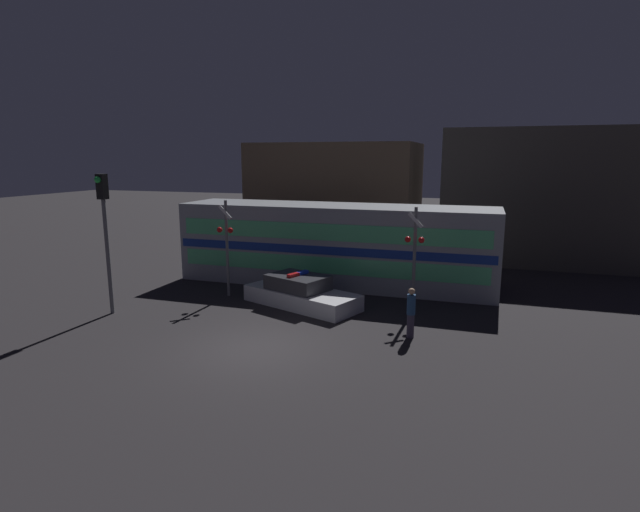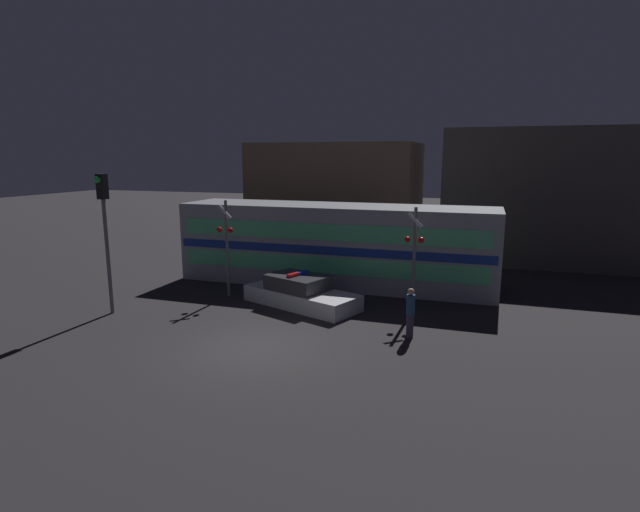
{
  "view_description": "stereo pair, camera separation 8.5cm",
  "coord_description": "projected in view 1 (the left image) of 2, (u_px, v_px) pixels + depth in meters",
  "views": [
    {
      "loc": [
        6.36,
        -13.11,
        5.74
      ],
      "look_at": [
        -0.07,
        6.6,
        1.63
      ],
      "focal_mm": 28.0,
      "sensor_mm": 36.0,
      "label": 1
    },
    {
      "loc": [
        6.44,
        -13.09,
        5.74
      ],
      "look_at": [
        -0.07,
        6.6,
        1.63
      ],
      "focal_mm": 28.0,
      "sensor_mm": 36.0,
      "label": 2
    }
  ],
  "objects": [
    {
      "name": "ground_plane",
      "position": [
        256.0,
        348.0,
        15.28
      ],
      "size": [
        120.0,
        120.0,
        0.0
      ],
      "primitive_type": "plane",
      "color": "#262326"
    },
    {
      "name": "train",
      "position": [
        335.0,
        244.0,
        22.87
      ],
      "size": [
        14.35,
        3.2,
        3.62
      ],
      "color": "#999EA5",
      "rests_on": "ground_plane"
    },
    {
      "name": "police_car",
      "position": [
        301.0,
        293.0,
        19.6
      ],
      "size": [
        5.04,
        3.37,
        1.32
      ],
      "rotation": [
        0.0,
        0.0,
        -0.37
      ],
      "color": "silver",
      "rests_on": "ground_plane"
    },
    {
      "name": "pedestrian",
      "position": [
        411.0,
        312.0,
        16.01
      ],
      "size": [
        0.28,
        0.28,
        1.65
      ],
      "color": "#3F384C",
      "rests_on": "ground_plane"
    },
    {
      "name": "crossing_signal_near",
      "position": [
        414.0,
        254.0,
        18.43
      ],
      "size": [
        0.72,
        0.3,
        3.97
      ],
      "color": "slate",
      "rests_on": "ground_plane"
    },
    {
      "name": "crossing_signal_far",
      "position": [
        226.0,
        243.0,
        20.58
      ],
      "size": [
        0.72,
        0.3,
        4.02
      ],
      "color": "slate",
      "rests_on": "ground_plane"
    },
    {
      "name": "traffic_light_corner",
      "position": [
        105.0,
        221.0,
        18.02
      ],
      "size": [
        0.3,
        0.46,
        5.16
      ],
      "color": "slate",
      "rests_on": "ground_plane"
    },
    {
      "name": "building_left",
      "position": [
        337.0,
        198.0,
        30.87
      ],
      "size": [
        9.73,
        6.3,
        6.57
      ],
      "color": "brown",
      "rests_on": "ground_plane"
    },
    {
      "name": "building_center",
      "position": [
        551.0,
        197.0,
        27.2
      ],
      "size": [
        11.4,
        5.06,
        7.26
      ],
      "color": "#47423D",
      "rests_on": "ground_plane"
    }
  ]
}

